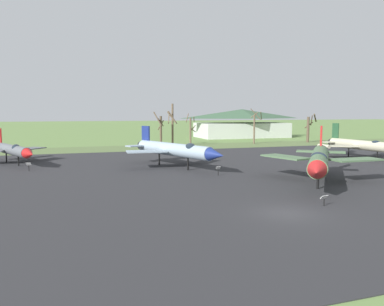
# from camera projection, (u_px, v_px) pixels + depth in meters

# --- Properties ---
(ground_plane) EXTENTS (600.00, 600.00, 0.00)m
(ground_plane) POSITION_uv_depth(u_px,v_px,m) (286.00, 214.00, 25.48)
(ground_plane) COLOR #607F42
(asphalt_apron) EXTENTS (96.08, 55.31, 0.05)m
(asphalt_apron) POSITION_uv_depth(u_px,v_px,m) (201.00, 175.00, 41.10)
(asphalt_apron) COLOR #28282B
(asphalt_apron) RESTS_ON ground
(grass_verge_strip) EXTENTS (156.08, 12.00, 0.06)m
(grass_verge_strip) POSITION_uv_depth(u_px,v_px,m) (140.00, 148.00, 72.78)
(grass_verge_strip) COLOR #566B3C
(grass_verge_strip) RESTS_ON ground
(jet_fighter_front_left) EXTENTS (11.63, 14.93, 5.07)m
(jet_fighter_front_left) POSITION_uv_depth(u_px,v_px,m) (364.00, 145.00, 55.34)
(jet_fighter_front_left) COLOR #B7B293
(jet_fighter_front_left) RESTS_ON ground
(jet_fighter_rear_center) EXTENTS (10.85, 16.07, 4.95)m
(jet_fighter_rear_center) POSITION_uv_depth(u_px,v_px,m) (175.00, 149.00, 46.28)
(jet_fighter_rear_center) COLOR #8EA3B2
(jet_fighter_rear_center) RESTS_ON ground
(info_placard_rear_center) EXTENTS (0.49, 0.33, 1.02)m
(info_placard_rear_center) POSITION_uv_depth(u_px,v_px,m) (218.00, 170.00, 40.80)
(info_placard_rear_center) COLOR black
(info_placard_rear_center) RESTS_ON ground
(jet_fighter_rear_left) EXTENTS (9.31, 13.54, 4.56)m
(jet_fighter_rear_left) POSITION_uv_depth(u_px,v_px,m) (13.00, 150.00, 49.57)
(jet_fighter_rear_left) COLOR #565B60
(jet_fighter_rear_left) RESTS_ON ground
(info_placard_rear_left) EXTENTS (0.57, 0.41, 1.03)m
(info_placard_rear_left) POSITION_uv_depth(u_px,v_px,m) (29.00, 166.00, 43.81)
(info_placard_rear_left) COLOR black
(info_placard_rear_left) RESTS_ON ground
(jet_fighter_rear_right) EXTENTS (12.54, 14.63, 5.27)m
(jet_fighter_rear_right) POSITION_uv_depth(u_px,v_px,m) (319.00, 159.00, 36.01)
(jet_fighter_rear_right) COLOR #4C6B47
(jet_fighter_rear_right) RESTS_ON ground
(info_placard_rear_right) EXTENTS (0.65, 0.35, 0.83)m
(info_placard_rear_right) POSITION_uv_depth(u_px,v_px,m) (324.00, 199.00, 27.39)
(info_placard_rear_right) COLOR black
(info_placard_rear_right) RESTS_ON ground
(bare_tree_left_of_center) EXTENTS (2.28, 2.28, 6.94)m
(bare_tree_left_of_center) POSITION_uv_depth(u_px,v_px,m) (160.00, 129.00, 75.96)
(bare_tree_left_of_center) COLOR brown
(bare_tree_left_of_center) RESTS_ON ground
(bare_tree_center) EXTENTS (2.04, 2.37, 8.55)m
(bare_tree_center) POSITION_uv_depth(u_px,v_px,m) (172.00, 123.00, 78.32)
(bare_tree_center) COLOR brown
(bare_tree_center) RESTS_ON ground
(bare_tree_right_of_center) EXTENTS (2.19, 2.19, 6.58)m
(bare_tree_right_of_center) POSITION_uv_depth(u_px,v_px,m) (191.00, 130.00, 77.87)
(bare_tree_right_of_center) COLOR brown
(bare_tree_right_of_center) RESTS_ON ground
(bare_tree_far_right) EXTENTS (3.49, 3.18, 7.63)m
(bare_tree_far_right) POSITION_uv_depth(u_px,v_px,m) (255.00, 126.00, 82.29)
(bare_tree_far_right) COLOR brown
(bare_tree_far_right) RESTS_ON ground
(bare_tree_backdrop_extra) EXTENTS (2.55, 3.58, 6.55)m
(bare_tree_backdrop_extra) POSITION_uv_depth(u_px,v_px,m) (309.00, 128.00, 86.44)
(bare_tree_backdrop_extra) COLOR brown
(bare_tree_backdrop_extra) RESTS_ON ground
(visitor_building) EXTENTS (25.50, 13.60, 7.70)m
(visitor_building) POSITION_uv_depth(u_px,v_px,m) (242.00, 123.00, 105.22)
(visitor_building) COLOR beige
(visitor_building) RESTS_ON ground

